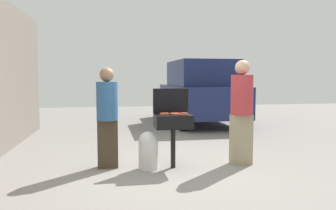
% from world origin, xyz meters
% --- Properties ---
extents(ground_plane, '(24.00, 24.00, 0.00)m').
position_xyz_m(ground_plane, '(0.00, 0.00, 0.00)').
color(ground_plane, gray).
extents(bbq_grill, '(0.60, 0.44, 0.88)m').
position_xyz_m(bbq_grill, '(-0.03, 0.19, 0.74)').
color(bbq_grill, black).
rests_on(bbq_grill, ground).
extents(grill_lid_open, '(0.60, 0.05, 0.42)m').
position_xyz_m(grill_lid_open, '(-0.03, 0.41, 1.09)').
color(grill_lid_open, black).
rests_on(grill_lid_open, bbq_grill).
extents(hot_dog_0, '(0.13, 0.04, 0.03)m').
position_xyz_m(hot_dog_0, '(-0.06, 0.20, 0.90)').
color(hot_dog_0, '#B74C33').
rests_on(hot_dog_0, bbq_grill).
extents(hot_dog_1, '(0.13, 0.03, 0.03)m').
position_xyz_m(hot_dog_1, '(0.03, 0.30, 0.90)').
color(hot_dog_1, '#AD4228').
rests_on(hot_dog_1, bbq_grill).
extents(hot_dog_2, '(0.13, 0.03, 0.03)m').
position_xyz_m(hot_dog_2, '(0.17, 0.27, 0.90)').
color(hot_dog_2, '#C6593D').
rests_on(hot_dog_2, bbq_grill).
extents(hot_dog_3, '(0.13, 0.03, 0.03)m').
position_xyz_m(hot_dog_3, '(0.00, 0.14, 0.90)').
color(hot_dog_3, '#C6593D').
rests_on(hot_dog_3, bbq_grill).
extents(hot_dog_4, '(0.13, 0.03, 0.03)m').
position_xyz_m(hot_dog_4, '(0.12, 0.04, 0.90)').
color(hot_dog_4, '#AD4228').
rests_on(hot_dog_4, bbq_grill).
extents(hot_dog_5, '(0.13, 0.03, 0.03)m').
position_xyz_m(hot_dog_5, '(-0.20, 0.13, 0.90)').
color(hot_dog_5, '#AD4228').
rests_on(hot_dog_5, bbq_grill).
extents(hot_dog_6, '(0.13, 0.03, 0.03)m').
position_xyz_m(hot_dog_6, '(0.02, 0.09, 0.90)').
color(hot_dog_6, '#AD4228').
rests_on(hot_dog_6, bbq_grill).
extents(hot_dog_7, '(0.13, 0.04, 0.03)m').
position_xyz_m(hot_dog_7, '(0.01, 0.25, 0.90)').
color(hot_dog_7, '#B74C33').
rests_on(hot_dog_7, bbq_grill).
extents(hot_dog_8, '(0.13, 0.03, 0.03)m').
position_xyz_m(hot_dog_8, '(-0.18, 0.18, 0.90)').
color(hot_dog_8, '#B74C33').
rests_on(hot_dog_8, bbq_grill).
extents(hot_dog_9, '(0.13, 0.03, 0.03)m').
position_xyz_m(hot_dog_9, '(-0.15, 0.32, 0.90)').
color(hot_dog_9, '#B74C33').
rests_on(hot_dog_9, bbq_grill).
extents(propane_tank, '(0.32, 0.32, 0.62)m').
position_xyz_m(propane_tank, '(-0.44, 0.17, 0.32)').
color(propane_tank, silver).
rests_on(propane_tank, ground).
extents(person_left, '(0.35, 0.35, 1.65)m').
position_xyz_m(person_left, '(-1.09, 0.38, 0.90)').
color(person_left, '#3F3323').
rests_on(person_left, ground).
extents(person_right, '(0.37, 0.37, 1.78)m').
position_xyz_m(person_right, '(1.17, 0.22, 0.97)').
color(person_right, gray).
rests_on(person_right, ground).
extents(parked_minivan, '(2.07, 4.42, 2.02)m').
position_xyz_m(parked_minivan, '(1.86, 5.41, 1.03)').
color(parked_minivan, navy).
rests_on(parked_minivan, ground).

